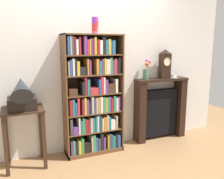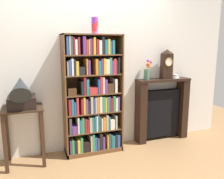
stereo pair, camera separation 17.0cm
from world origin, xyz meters
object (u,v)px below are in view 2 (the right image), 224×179
(side_table_left, at_px, (24,124))
(flower_vase, at_px, (147,72))
(teacup_with_saucer, at_px, (175,77))
(gramophone, at_px, (21,94))
(fireplace_mantel, at_px, (162,110))
(bookshelf, at_px, (93,99))
(cup_stack, at_px, (95,26))
(mantel_clock, at_px, (167,64))

(side_table_left, height_order, flower_vase, flower_vase)
(teacup_with_saucer, bearing_deg, gramophone, -175.99)
(side_table_left, relative_size, flower_vase, 2.42)
(fireplace_mantel, bearing_deg, bookshelf, -176.56)
(fireplace_mantel, height_order, flower_vase, flower_vase)
(bookshelf, distance_m, teacup_with_saucer, 1.45)
(side_table_left, xyz_separation_m, flower_vase, (1.85, 0.10, 0.61))
(gramophone, distance_m, flower_vase, 1.87)
(fireplace_mantel, bearing_deg, cup_stack, -176.37)
(cup_stack, bearing_deg, fireplace_mantel, 3.63)
(side_table_left, bearing_deg, mantel_clock, 2.49)
(mantel_clock, height_order, teacup_with_saucer, mantel_clock)
(gramophone, bearing_deg, bookshelf, 6.70)
(cup_stack, relative_size, flower_vase, 0.70)
(gramophone, xyz_separation_m, flower_vase, (1.85, 0.17, 0.19))
(cup_stack, height_order, fireplace_mantel, cup_stack)
(teacup_with_saucer, bearing_deg, cup_stack, -177.68)
(bookshelf, xyz_separation_m, fireplace_mantel, (1.20, 0.07, -0.30))
(cup_stack, height_order, side_table_left, cup_stack)
(gramophone, height_order, fireplace_mantel, gramophone)
(cup_stack, relative_size, side_table_left, 0.29)
(gramophone, xyz_separation_m, fireplace_mantel, (2.15, 0.18, -0.46))
(side_table_left, bearing_deg, teacup_with_saucer, 2.35)
(gramophone, bearing_deg, teacup_with_saucer, 4.01)
(bookshelf, distance_m, flower_vase, 0.97)
(side_table_left, height_order, fireplace_mantel, fireplace_mantel)
(side_table_left, relative_size, gramophone, 1.52)
(fireplace_mantel, distance_m, flower_vase, 0.72)
(side_table_left, bearing_deg, cup_stack, 2.39)
(cup_stack, relative_size, teacup_with_saucer, 1.55)
(bookshelf, height_order, cup_stack, cup_stack)
(fireplace_mantel, bearing_deg, mantel_clock, -21.46)
(side_table_left, bearing_deg, fireplace_mantel, 3.06)
(cup_stack, height_order, flower_vase, cup_stack)
(flower_vase, bearing_deg, cup_stack, -176.14)
(flower_vase, bearing_deg, fireplace_mantel, 2.97)
(fireplace_mantel, relative_size, mantel_clock, 2.20)
(cup_stack, bearing_deg, flower_vase, 3.86)
(cup_stack, bearing_deg, mantel_clock, 2.57)
(cup_stack, height_order, mantel_clock, cup_stack)
(bookshelf, bearing_deg, side_table_left, -177.43)
(flower_vase, bearing_deg, teacup_with_saucer, -0.19)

